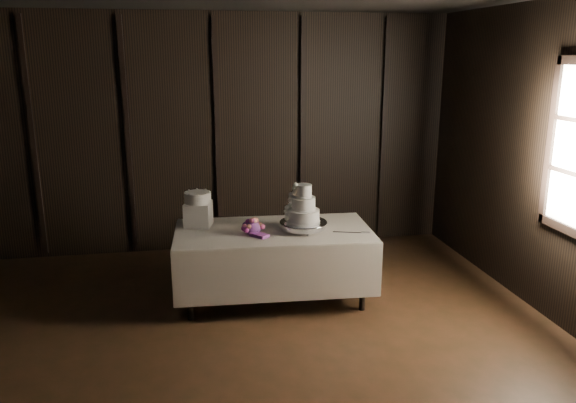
{
  "coord_description": "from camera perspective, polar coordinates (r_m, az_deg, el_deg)",
  "views": [
    {
      "loc": [
        -0.38,
        -3.64,
        2.49
      ],
      "look_at": [
        0.6,
        1.75,
        1.05
      ],
      "focal_mm": 35.0,
      "sensor_mm": 36.0,
      "label": 1
    }
  ],
  "objects": [
    {
      "name": "cake_knife",
      "position": [
        5.64,
        6.0,
        -3.14
      ],
      "size": [
        0.36,
        0.13,
        0.01
      ],
      "primitive_type": "cube",
      "rotation": [
        0.0,
        0.0,
        -0.3
      ],
      "color": "silver",
      "rests_on": "display_table"
    },
    {
      "name": "wedding_cake",
      "position": [
        5.6,
        1.33,
        -0.65
      ],
      "size": [
        0.37,
        0.32,
        0.39
      ],
      "rotation": [
        0.0,
        0.0,
        -0.18
      ],
      "color": "white",
      "rests_on": "cake_stand"
    },
    {
      "name": "bouquet",
      "position": [
        5.6,
        -3.61,
        -2.61
      ],
      "size": [
        0.49,
        0.48,
        0.19
      ],
      "primitive_type": null,
      "rotation": [
        0.0,
        0.0,
        -0.85
      ],
      "color": "#D85181",
      "rests_on": "display_table"
    },
    {
      "name": "cake_stand",
      "position": [
        5.68,
        1.57,
        -2.52
      ],
      "size": [
        0.64,
        0.64,
        0.09
      ],
      "primitive_type": "cylinder",
      "rotation": [
        0.0,
        0.0,
        0.42
      ],
      "color": "silver",
      "rests_on": "display_table"
    },
    {
      "name": "display_table",
      "position": [
        5.83,
        -1.46,
        -6.1
      ],
      "size": [
        2.04,
        1.14,
        0.76
      ],
      "rotation": [
        0.0,
        0.0,
        -0.05
      ],
      "color": "silver",
      "rests_on": "ground"
    },
    {
      "name": "box_pedestal",
      "position": [
        5.88,
        -9.09,
        -1.28
      ],
      "size": [
        0.31,
        0.31,
        0.25
      ],
      "primitive_type": "cube",
      "rotation": [
        0.0,
        0.0,
        -0.24
      ],
      "color": "white",
      "rests_on": "display_table"
    },
    {
      "name": "room",
      "position": [
        3.79,
        -4.17,
        -0.46
      ],
      "size": [
        6.08,
        7.08,
        3.08
      ],
      "color": "black",
      "rests_on": "ground"
    },
    {
      "name": "small_cake",
      "position": [
        5.84,
        -9.16,
        0.41
      ],
      "size": [
        0.33,
        0.33,
        0.11
      ],
      "primitive_type": "cylinder",
      "rotation": [
        0.0,
        0.0,
        -0.22
      ],
      "color": "white",
      "rests_on": "box_pedestal"
    }
  ]
}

